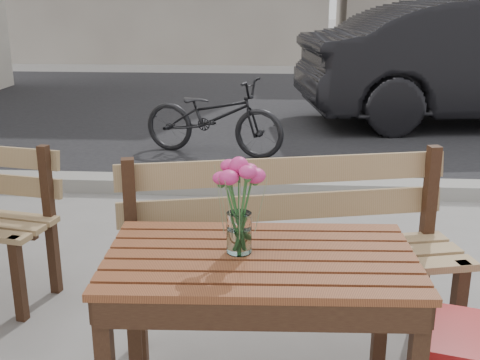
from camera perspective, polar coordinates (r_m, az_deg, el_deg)
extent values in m
cube|color=black|center=(8.99, 4.23, 6.84)|extent=(30.00, 8.00, 0.00)
cube|color=gray|center=(5.09, 4.31, -0.62)|extent=(30.00, 0.25, 0.12)
cube|color=#562916|center=(2.22, 1.95, -7.43)|extent=(1.16, 0.71, 0.03)
cube|color=black|center=(2.69, -9.59, -11.48)|extent=(0.06, 0.06, 0.67)
cube|color=black|center=(2.69, 13.26, -11.64)|extent=(0.06, 0.06, 0.67)
cube|color=#987A4F|center=(2.68, 5.21, -7.65)|extent=(1.60, 0.76, 0.03)
cube|color=#987A4F|center=(2.80, 4.20, -0.85)|extent=(1.51, 0.38, 0.42)
cube|color=black|center=(2.57, -9.94, -15.08)|extent=(0.07, 0.07, 0.51)
cube|color=black|center=(2.89, 20.00, -12.03)|extent=(0.07, 0.07, 0.51)
cube|color=black|center=(2.78, -10.11, -7.43)|extent=(0.07, 0.07, 0.94)
cube|color=black|center=(3.08, 17.30, -5.47)|extent=(0.07, 0.07, 0.94)
cube|color=#9D1112|center=(2.48, 21.75, -13.68)|extent=(0.47, 0.47, 0.04)
cylinder|color=#9D1112|center=(2.71, 17.81, -15.48)|extent=(0.03, 0.03, 0.37)
cylinder|color=white|center=(2.21, -0.09, -5.02)|extent=(0.09, 0.09, 0.15)
cylinder|color=#316E32|center=(2.18, -0.09, -3.15)|extent=(0.06, 0.06, 0.31)
cube|color=black|center=(3.28, -20.37, -8.89)|extent=(0.06, 0.06, 0.46)
cube|color=black|center=(3.45, -17.64, -3.81)|extent=(0.06, 0.06, 0.85)
imported|color=black|center=(6.26, -2.54, 6.02)|extent=(1.61, 0.93, 0.80)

